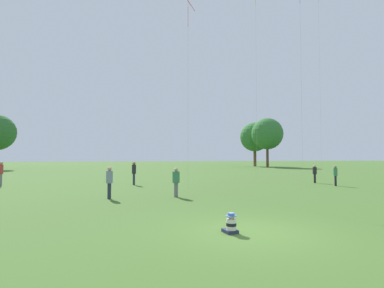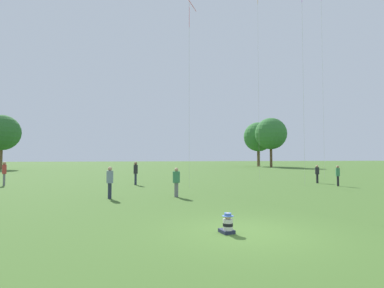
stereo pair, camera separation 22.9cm
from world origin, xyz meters
name	(u,v)px [view 2 (the right image)]	position (x,y,z in m)	size (l,w,h in m)	color
ground_plane	(246,232)	(0.00, 0.00, 0.00)	(300.00, 300.00, 0.00)	#426628
seated_toddler	(228,224)	(-0.57, 0.00, 0.26)	(0.42, 0.49, 0.60)	#282D47
person_standing_0	(338,174)	(12.15, 11.68, 0.94)	(0.41, 0.41, 1.56)	black
person_standing_1	(136,171)	(-2.87, 15.88, 1.10)	(0.34, 0.34, 1.82)	#282D42
person_standing_2	(317,172)	(12.23, 14.35, 0.91)	(0.46, 0.46, 1.54)	black
person_standing_3	(176,180)	(-0.81, 8.09, 0.95)	(0.56, 0.56, 1.61)	slate
person_standing_4	(110,180)	(-4.38, 8.15, 1.01)	(0.49, 0.49, 1.69)	#282D42
person_standing_5	(4,171)	(-12.87, 17.44, 1.13)	(0.33, 0.33, 1.84)	slate
kite_0	(189,6)	(0.84, 12.72, 13.32)	(1.26, 1.46, 14.20)	red
distant_tree_0	(258,137)	(26.77, 58.14, 7.03)	(6.96, 6.96, 10.54)	brown
distant_tree_1	(271,134)	(26.71, 51.58, 7.29)	(6.84, 6.84, 10.73)	brown
distant_tree_2	(1,133)	(-25.88, 51.00, 6.60)	(6.39, 6.39, 9.82)	brown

